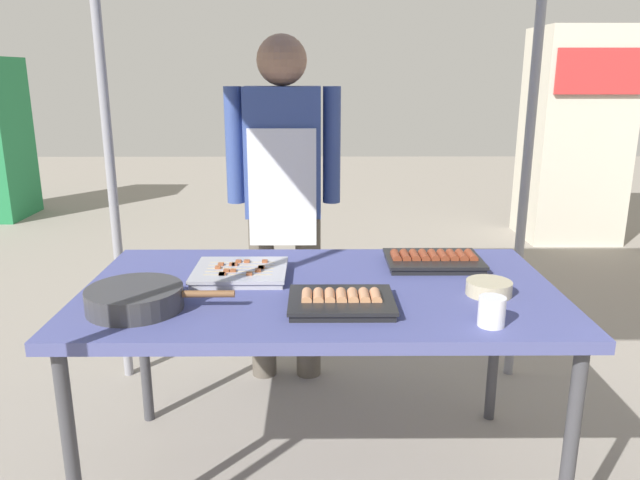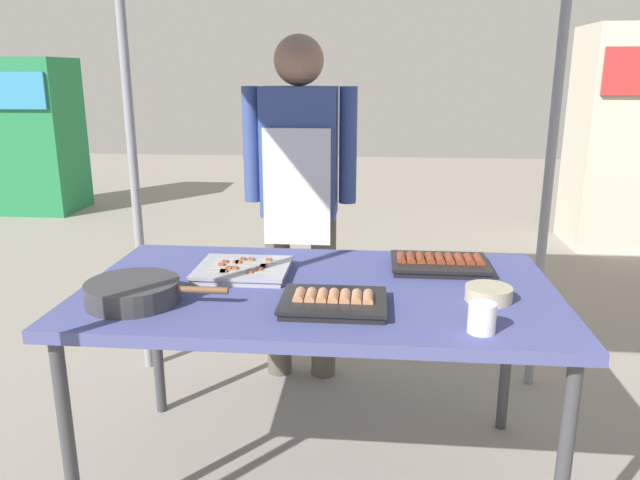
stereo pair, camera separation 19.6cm
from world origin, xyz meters
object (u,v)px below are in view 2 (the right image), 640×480
Objects in this scene: stall_table at (319,301)px; neighbor_stall_right at (623,138)px; tray_grilled_sausages at (333,302)px; tray_pork_links at (440,263)px; vendor_woman at (300,184)px; neighbor_stall_left at (40,136)px; drink_cup_near_edge at (482,318)px; cooking_wok at (134,291)px; tray_meat_skewers at (243,270)px; condiment_bowl at (489,294)px.

neighbor_stall_right reaches higher than stall_table.
tray_grilled_sausages and tray_pork_links have the same top height.
vendor_woman is 0.88× the size of neighbor_stall_right.
neighbor_stall_right is (2.42, 2.62, -0.04)m from vendor_woman.
tray_pork_links is at bearing -46.70° from neighbor_stall_left.
cooking_wok is at bearing 172.86° from drink_cup_near_edge.
vendor_woman reaches higher than neighbor_stall_left.
stall_table is at bearing -51.65° from neighbor_stall_left.
drink_cup_near_edge reaches higher than tray_pork_links.
vendor_woman is at bearing 136.22° from tray_pork_links.
drink_cup_near_edge is (0.77, -0.44, 0.03)m from tray_meat_skewers.
neighbor_stall_right reaches higher than drink_cup_near_edge.
tray_pork_links is 2.39× the size of condiment_bowl.
tray_grilled_sausages reaches higher than stall_table.
neighbor_stall_right is (2.20, 3.62, 0.15)m from tray_grilled_sausages.
drink_cup_near_edge reaches higher than tray_meat_skewers.
drink_cup_near_edge is at bearing -115.22° from neighbor_stall_right.
cooking_wok reaches higher than condiment_bowl.
condiment_bowl is at bearing -47.93° from neighbor_stall_left.
neighbor_stall_left reaches higher than stall_table.
vendor_woman is at bearing -132.72° from neighbor_stall_right.
neighbor_stall_right is (2.54, 3.32, 0.15)m from tray_meat_skewers.
tray_meat_skewers is 0.20× the size of neighbor_stall_left.
condiment_bowl is 0.09× the size of vendor_woman.
stall_table is 0.85m from vendor_woman.
neighbor_stall_right is (1.71, 3.50, 0.15)m from condiment_bowl.
stall_table is 4.91× the size of tray_grilled_sausages.
drink_cup_near_edge is at bearing -49.99° from neighbor_stall_left.
condiment_bowl is (1.12, 0.12, -0.02)m from cooking_wok.
tray_pork_links reaches higher than stall_table.
tray_meat_skewers is 5.19m from neighbor_stall_left.
neighbor_stall_left is at bearing 126.58° from tray_meat_skewers.
cooking_wok is 5.28m from neighbor_stall_left.
tray_grilled_sausages is (0.06, -0.20, 0.07)m from stall_table.
tray_pork_links is at bearing 23.59° from cooking_wok.
tray_grilled_sausages is 0.50m from condiment_bowl.
vendor_woman reaches higher than tray_grilled_sausages.
drink_cup_near_edge is (1.06, -0.13, 0.00)m from cooking_wok.
condiment_bowl is (0.49, 0.11, 0.00)m from tray_grilled_sausages.
tray_pork_links is 1.09m from cooking_wok.
drink_cup_near_edge reaches higher than condiment_bowl.
tray_meat_skewers is 0.86m from condiment_bowl.
cooking_wok is 0.28× the size of vendor_woman.
tray_grilled_sausages is 5.64m from neighbor_stall_left.
neighbor_stall_right is at bearing 56.55° from stall_table.
tray_meat_skewers is 0.18× the size of neighbor_stall_right.
stall_table is 3.52× the size of cooking_wok.
stall_table is at bearing -123.45° from neighbor_stall_right.
condiment_bowl is 5.87m from neighbor_stall_left.
drink_cup_near_edge is 4.16m from neighbor_stall_right.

